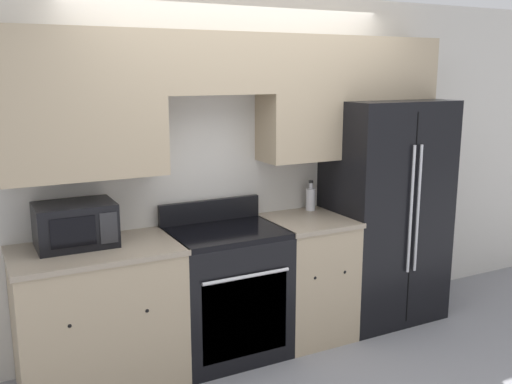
{
  "coord_description": "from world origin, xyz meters",
  "views": [
    {
      "loc": [
        -1.84,
        -3.22,
        2.03
      ],
      "look_at": [
        0.0,
        0.31,
        1.19
      ],
      "focal_mm": 40.0,
      "sensor_mm": 36.0,
      "label": 1
    }
  ],
  "objects_px": {
    "bottle": "(311,198)",
    "refrigerator": "(382,211)",
    "oven_range": "(227,292)",
    "microwave": "(75,225)"
  },
  "relations": [
    {
      "from": "bottle",
      "to": "refrigerator",
      "type": "bearing_deg",
      "value": -17.03
    },
    {
      "from": "oven_range",
      "to": "microwave",
      "type": "bearing_deg",
      "value": 174.09
    },
    {
      "from": "oven_range",
      "to": "refrigerator",
      "type": "height_order",
      "value": "refrigerator"
    },
    {
      "from": "oven_range",
      "to": "refrigerator",
      "type": "xyz_separation_m",
      "value": [
        1.44,
        0.04,
        0.43
      ]
    },
    {
      "from": "microwave",
      "to": "bottle",
      "type": "bearing_deg",
      "value": 3.59
    },
    {
      "from": "refrigerator",
      "to": "bottle",
      "type": "bearing_deg",
      "value": 162.97
    },
    {
      "from": "microwave",
      "to": "bottle",
      "type": "height_order",
      "value": "microwave"
    },
    {
      "from": "refrigerator",
      "to": "bottle",
      "type": "relative_size",
      "value": 7.46
    },
    {
      "from": "oven_range",
      "to": "microwave",
      "type": "height_order",
      "value": "microwave"
    },
    {
      "from": "refrigerator",
      "to": "oven_range",
      "type": "bearing_deg",
      "value": -178.44
    }
  ]
}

